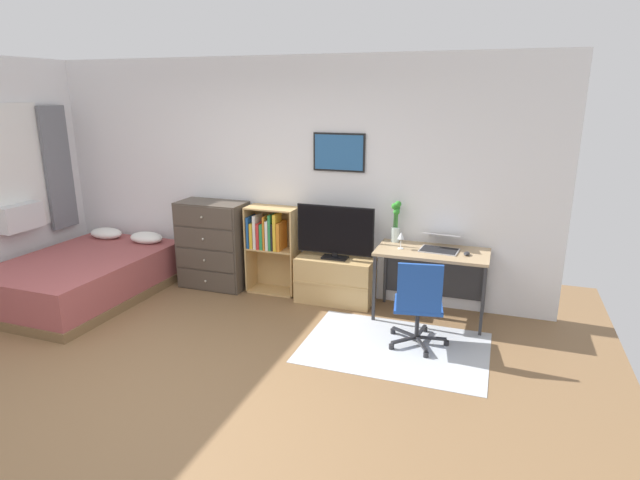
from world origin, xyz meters
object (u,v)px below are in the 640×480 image
at_px(bed, 85,276).
at_px(desk, 433,261).
at_px(television, 335,232).
at_px(office_chair, 419,302).
at_px(bamboo_vase, 396,219).
at_px(bookshelf, 270,242).
at_px(tv_stand, 335,280).
at_px(computer_mouse, 467,254).
at_px(wine_glass, 401,236).
at_px(dresser, 213,245).
at_px(laptop, 441,243).

xyz_separation_m(bed, desk, (3.87, 0.81, 0.35)).
distance_m(television, office_chair, 1.38).
xyz_separation_m(television, bamboo_vase, (0.64, 0.13, 0.17)).
distance_m(bed, desk, 3.97).
relative_size(bookshelf, office_chair, 1.20).
bearing_deg(desk, tv_stand, 179.10).
bearing_deg(bookshelf, desk, -1.90).
relative_size(bookshelf, bamboo_vase, 2.28).
distance_m(computer_mouse, wine_glass, 0.68).
height_order(dresser, tv_stand, dresser).
relative_size(television, laptop, 1.98).
distance_m(bed, bookshelf, 2.19).
height_order(bed, tv_stand, bed).
bearing_deg(dresser, bamboo_vase, 3.33).
bearing_deg(television, dresser, 179.73).
height_order(television, computer_mouse, television).
xyz_separation_m(tv_stand, computer_mouse, (1.42, -0.14, 0.50)).
xyz_separation_m(tv_stand, office_chair, (1.06, -0.83, 0.20)).
xyz_separation_m(bed, bamboo_vase, (3.44, 0.94, 0.74)).
distance_m(dresser, bookshelf, 0.74).
relative_size(bed, bookshelf, 2.00).
bearing_deg(wine_glass, television, 171.63).
relative_size(television, computer_mouse, 8.44).
distance_m(bookshelf, computer_mouse, 2.25).
distance_m(tv_stand, computer_mouse, 1.51).
relative_size(laptop, wine_glass, 2.47).
height_order(television, desk, television).
distance_m(dresser, laptop, 2.71).
xyz_separation_m(bookshelf, television, (0.82, -0.07, 0.20)).
xyz_separation_m(dresser, television, (1.55, -0.01, 0.29)).
bearing_deg(office_chair, laptop, 74.85).
xyz_separation_m(desk, bamboo_vase, (-0.43, 0.13, 0.39)).
bearing_deg(tv_stand, laptop, -0.30).
distance_m(office_chair, bamboo_vase, 1.16).
height_order(bookshelf, wine_glass, bookshelf).
height_order(bed, office_chair, office_chair).
height_order(bed, bookshelf, bookshelf).
bearing_deg(dresser, computer_mouse, -2.38).
height_order(desk, bamboo_vase, bamboo_vase).
height_order(bed, desk, desk).
height_order(laptop, computer_mouse, laptop).
relative_size(tv_stand, wine_glass, 4.81).
relative_size(television, desk, 0.77).
bearing_deg(bookshelf, laptop, -1.51).
distance_m(bookshelf, office_chair, 2.08).
distance_m(dresser, computer_mouse, 2.97).
bearing_deg(television, wine_glass, -8.37).
bearing_deg(bamboo_vase, dresser, -176.67).
xyz_separation_m(television, computer_mouse, (1.42, -0.12, -0.06)).
relative_size(computer_mouse, bamboo_vase, 0.23).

